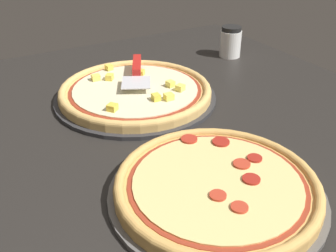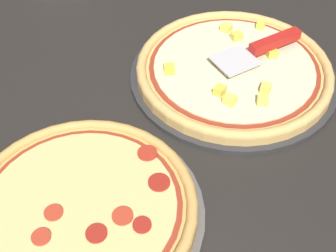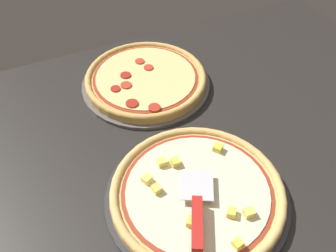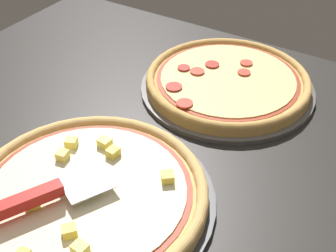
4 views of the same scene
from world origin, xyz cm
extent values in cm
cube|color=black|center=(0.00, 0.00, -1.80)|extent=(140.47, 115.48, 3.60)
cylinder|color=#2D2D30|center=(-9.99, -9.63, 0.50)|extent=(42.10, 42.10, 1.00)
cylinder|color=#DBAD60|center=(-9.99, -9.63, 1.85)|extent=(39.57, 39.57, 1.69)
torus|color=#DBAD60|center=(-9.99, -9.63, 2.69)|extent=(39.57, 39.57, 2.04)
cylinder|color=maroon|center=(-9.99, -9.63, 2.77)|extent=(34.40, 34.40, 0.15)
cylinder|color=beige|center=(-9.99, -9.63, 2.89)|extent=(32.45, 32.45, 0.40)
cube|color=#F4D64C|center=(-6.30, -17.98, 3.87)|extent=(2.78, 2.82, 1.55)
cube|color=#F9E05B|center=(-14.21, 0.57, 3.87)|extent=(2.27, 2.08, 1.55)
cube|color=#F9E05B|center=(-19.34, -2.55, 3.87)|extent=(2.64, 2.55, 1.55)
cube|color=yellow|center=(-14.87, -16.68, 3.87)|extent=(3.08, 3.07, 1.55)
cube|color=yellow|center=(-11.36, -0.73, 3.87)|extent=(1.96, 2.25, 1.55)
cube|color=#F9E05B|center=(-2.94, -19.58, 3.87)|extent=(2.32, 2.08, 1.55)
cube|color=#F9E05B|center=(-18.39, -5.95, 3.87)|extent=(2.13, 2.28, 1.55)
cube|color=yellow|center=(0.09, -0.95, 3.87)|extent=(2.96, 2.96, 1.55)
cylinder|color=#565451|center=(-5.40, 32.84, 0.50)|extent=(38.25, 38.25, 1.00)
cylinder|color=tan|center=(-5.40, 32.84, 1.95)|extent=(35.96, 35.96, 1.90)
torus|color=tan|center=(-5.40, 32.84, 2.90)|extent=(35.96, 35.96, 1.83)
cylinder|color=maroon|center=(-5.40, 32.84, 2.98)|extent=(31.25, 31.25, 0.15)
cylinder|color=#E5C67A|center=(-5.40, 32.84, 3.10)|extent=(29.48, 29.48, 0.40)
cylinder|color=maroon|center=(-15.45, 30.87, 3.50)|extent=(2.81, 2.81, 0.40)
cylinder|color=maroon|center=(-13.33, 23.10, 3.50)|extent=(3.51, 3.51, 0.40)
cylinder|color=#AD2D1E|center=(-8.38, 19.08, 3.50)|extent=(3.35, 3.35, 0.40)
cylinder|color=#B73823|center=(-12.14, 31.14, 3.50)|extent=(3.20, 3.20, 0.40)
cylinder|color=#B73823|center=(-3.13, 36.19, 3.50)|extent=(2.86, 2.86, 0.40)
cylinder|color=maroon|center=(-10.71, 35.53, 3.50)|extent=(3.17, 3.17, 0.40)
cylinder|color=#B73823|center=(-4.39, 40.20, 3.50)|extent=(2.83, 2.83, 0.40)
cube|color=silver|center=(-10.14, -9.29, 4.76)|extent=(10.17, 10.48, 0.24)
cube|color=red|center=(-14.68, -18.23, 5.64)|extent=(7.41, 11.73, 2.00)
camera|label=1|loc=(28.72, 75.61, 45.52)|focal=42.00mm
camera|label=2|loc=(-38.27, 59.76, 62.52)|focal=50.00mm
camera|label=3|loc=(-36.97, -53.46, 75.88)|focal=42.00mm
camera|label=4|loc=(29.06, -47.89, 57.84)|focal=50.00mm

